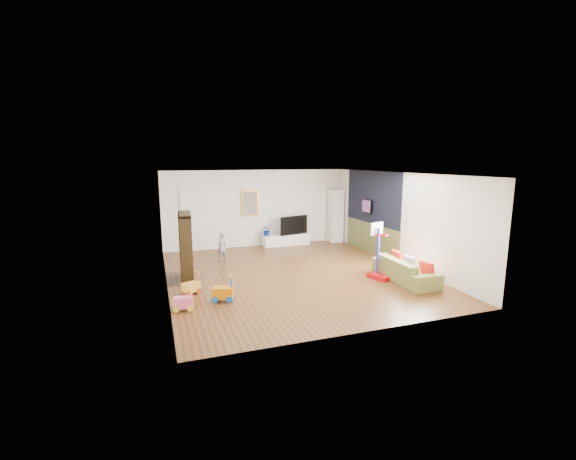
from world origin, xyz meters
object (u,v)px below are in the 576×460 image
object	(u,v)px
media_console	(286,240)
sofa	(405,270)
bookshelf	(186,247)
basketball_hoop	(383,251)

from	to	relation	value
media_console	sofa	distance (m)	5.17
bookshelf	media_console	bearing A→B (deg)	42.32
media_console	basketball_hoop	distance (m)	4.72
basketball_hoop	bookshelf	bearing A→B (deg)	144.69
media_console	sofa	world-z (taller)	sofa
media_console	bookshelf	xyz separation A→B (m)	(-3.74, -2.96, 0.66)
basketball_hoop	media_console	bearing A→B (deg)	86.30
bookshelf	sofa	world-z (taller)	bookshelf
bookshelf	basketball_hoop	xyz separation A→B (m)	(4.81, -1.61, -0.13)
media_console	bookshelf	world-z (taller)	bookshelf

